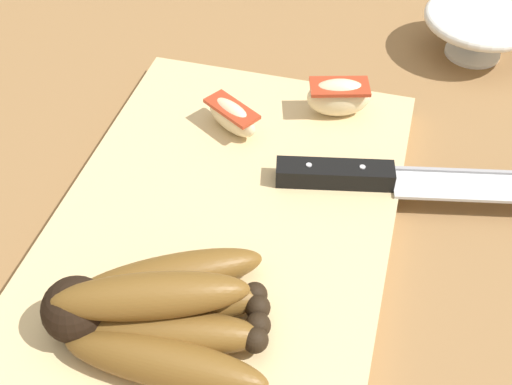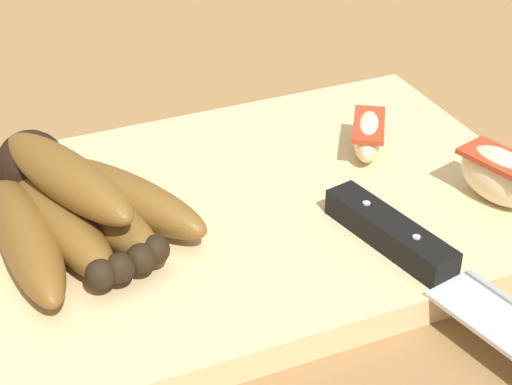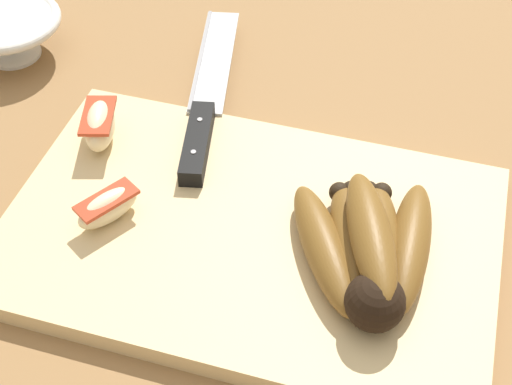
{
  "view_description": "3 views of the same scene",
  "coord_description": "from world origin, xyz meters",
  "px_view_note": "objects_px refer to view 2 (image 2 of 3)",
  "views": [
    {
      "loc": [
        0.34,
        0.12,
        0.42
      ],
      "look_at": [
        -0.0,
        0.02,
        0.06
      ],
      "focal_mm": 46.4,
      "sensor_mm": 36.0,
      "label": 1
    },
    {
      "loc": [
        0.18,
        0.43,
        0.34
      ],
      "look_at": [
        0.0,
        0.02,
        0.04
      ],
      "focal_mm": 59.03,
      "sensor_mm": 36.0,
      "label": 2
    },
    {
      "loc": [
        0.13,
        -0.4,
        0.5
      ],
      "look_at": [
        0.01,
        0.02,
        0.04
      ],
      "focal_mm": 51.93,
      "sensor_mm": 36.0,
      "label": 3
    }
  ],
  "objects_px": {
    "banana_bunch": "(71,203)",
    "chefs_knife": "(446,275)",
    "apple_wedge_middle": "(499,175)",
    "apple_wedge_near": "(368,135)"
  },
  "relations": [
    {
      "from": "banana_bunch",
      "to": "apple_wedge_near",
      "type": "distance_m",
      "value": 0.22
    },
    {
      "from": "banana_bunch",
      "to": "chefs_knife",
      "type": "bearing_deg",
      "value": 143.37
    },
    {
      "from": "apple_wedge_near",
      "to": "apple_wedge_middle",
      "type": "height_order",
      "value": "apple_wedge_middle"
    },
    {
      "from": "apple_wedge_middle",
      "to": "chefs_knife",
      "type": "bearing_deg",
      "value": 37.04
    },
    {
      "from": "chefs_knife",
      "to": "apple_wedge_middle",
      "type": "xyz_separation_m",
      "value": [
        -0.08,
        -0.06,
        0.01
      ]
    },
    {
      "from": "chefs_knife",
      "to": "apple_wedge_near",
      "type": "relative_size",
      "value": 4.56
    },
    {
      "from": "banana_bunch",
      "to": "apple_wedge_middle",
      "type": "xyz_separation_m",
      "value": [
        -0.27,
        0.08,
        -0.0
      ]
    },
    {
      "from": "chefs_knife",
      "to": "apple_wedge_near",
      "type": "xyz_separation_m",
      "value": [
        -0.03,
        -0.15,
        0.01
      ]
    },
    {
      "from": "apple_wedge_near",
      "to": "apple_wedge_middle",
      "type": "relative_size",
      "value": 0.95
    },
    {
      "from": "banana_bunch",
      "to": "chefs_knife",
      "type": "distance_m",
      "value": 0.24
    }
  ]
}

